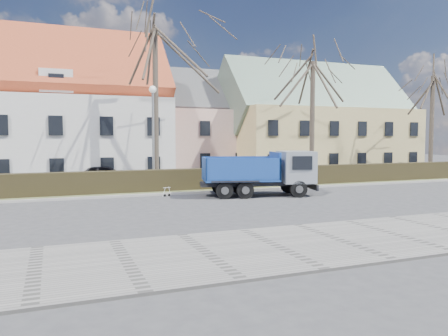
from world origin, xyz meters
name	(u,v)px	position (x,y,z in m)	size (l,w,h in m)	color
ground	(234,204)	(0.00, 0.00, 0.00)	(120.00, 120.00, 0.00)	#3C3C3E
sidewalk_near	(339,241)	(0.00, -8.50, 0.04)	(80.00, 5.00, 0.08)	gray
curb_far	(204,192)	(0.00, 4.60, 0.06)	(80.00, 0.30, 0.12)	gray
grass_strip	(196,189)	(0.00, 6.20, 0.05)	(80.00, 3.00, 0.10)	#515932
hedge	(197,180)	(0.00, 6.00, 0.65)	(60.00, 0.90, 1.30)	black
building_pink	(191,130)	(4.00, 20.00, 4.00)	(10.80, 8.80, 8.00)	#DAAA9A
building_yellow	(316,128)	(16.00, 17.00, 4.25)	(18.80, 10.80, 8.50)	tan
tree_1	(156,91)	(-2.00, 8.50, 6.33)	(9.20, 9.20, 12.65)	#3F362C
tree_2	(312,109)	(10.00, 8.50, 5.50)	(8.00, 8.00, 11.00)	#3F362C
tree_3	(432,115)	(22.00, 8.50, 5.23)	(7.60, 7.60, 10.45)	#3F362C
dump_truck	(255,173)	(2.26, 2.35, 1.31)	(6.57, 2.44, 2.63)	navy
streetlight	(153,138)	(-2.52, 7.00, 3.29)	(0.51, 0.51, 6.59)	gray
cart_frame	(164,192)	(-2.62, 3.91, 0.29)	(0.64, 0.37, 0.58)	silver
parked_car_a	(106,175)	(-4.94, 11.08, 0.72)	(1.69, 4.21, 1.43)	black
parked_car_b	(407,169)	(20.81, 9.96, 0.56)	(1.57, 3.86, 1.12)	#27272F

